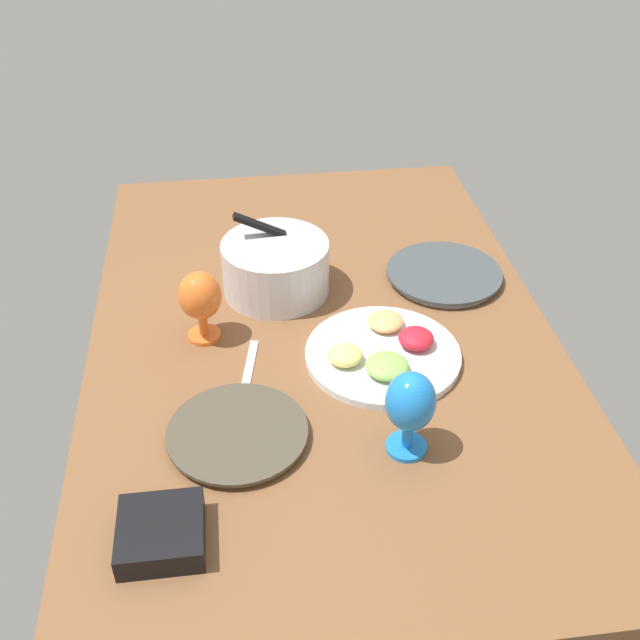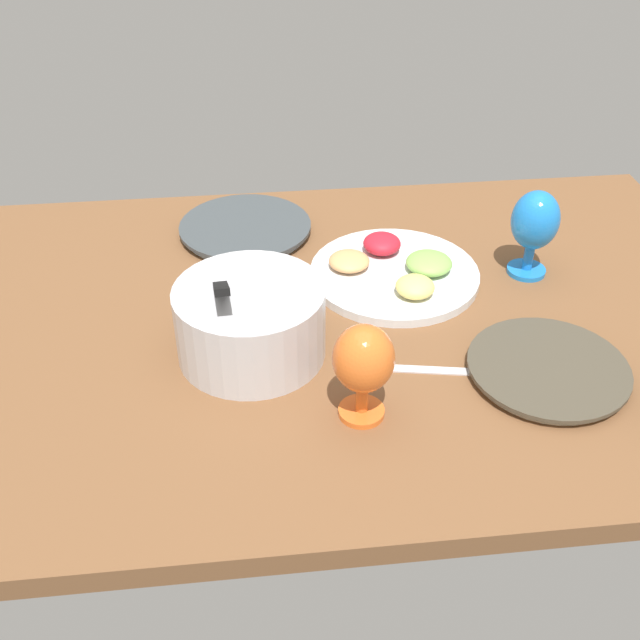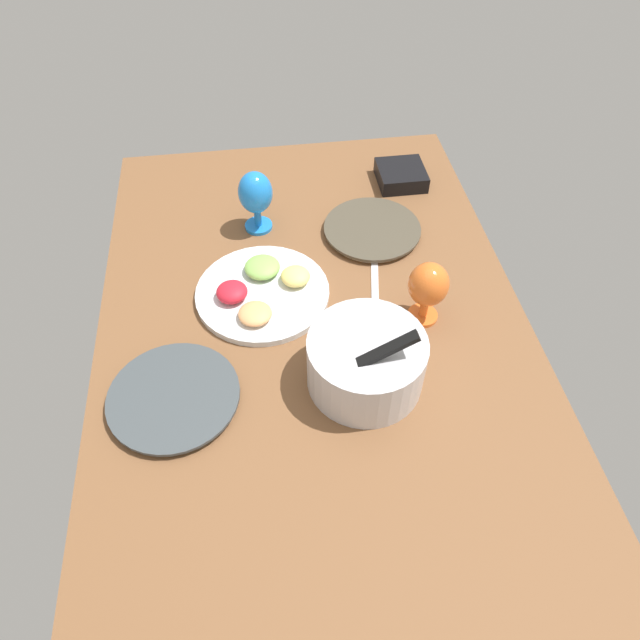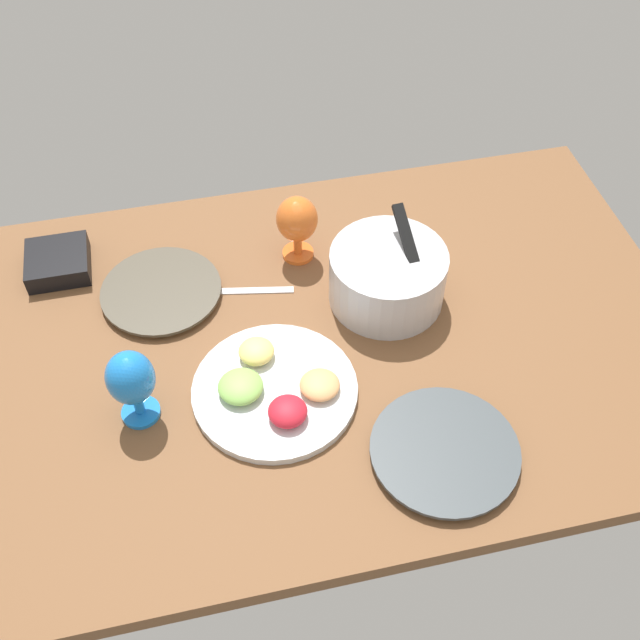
% 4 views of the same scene
% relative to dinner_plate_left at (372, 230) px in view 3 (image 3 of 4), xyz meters
% --- Properties ---
extents(ground_plane, '(1.60, 1.04, 0.04)m').
position_rel_dinner_plate_left_xyz_m(ground_plane, '(0.33, -0.20, -0.03)').
color(ground_plane, brown).
extents(dinner_plate_left, '(0.27, 0.27, 0.02)m').
position_rel_dinner_plate_left_xyz_m(dinner_plate_left, '(0.00, 0.00, 0.00)').
color(dinner_plate_left, beige).
rests_on(dinner_plate_left, ground_plane).
extents(dinner_plate_right, '(0.29, 0.29, 0.02)m').
position_rel_dinner_plate_left_xyz_m(dinner_plate_right, '(0.49, -0.53, 0.00)').
color(dinner_plate_right, silver).
rests_on(dinner_plate_right, ground_plane).
extents(mixing_bowl, '(0.26, 0.26, 0.19)m').
position_rel_dinner_plate_left_xyz_m(mixing_bowl, '(0.49, -0.12, 0.06)').
color(mixing_bowl, silver).
rests_on(mixing_bowl, ground_plane).
extents(fruit_platter, '(0.34, 0.34, 0.06)m').
position_rel_dinner_plate_left_xyz_m(fruit_platter, '(0.20, -0.32, 0.01)').
color(fruit_platter, silver).
rests_on(fruit_platter, ground_plane).
extents(hurricane_glass_orange, '(0.10, 0.10, 0.17)m').
position_rel_dinner_plate_left_xyz_m(hurricane_glass_orange, '(0.33, 0.06, 0.10)').
color(hurricane_glass_orange, orange).
rests_on(hurricane_glass_orange, ground_plane).
extents(hurricane_glass_blue, '(0.09, 0.09, 0.18)m').
position_rel_dinner_plate_left_xyz_m(hurricane_glass_blue, '(-0.07, -0.31, 0.10)').
color(hurricane_glass_blue, '#1E7DDD').
rests_on(hurricane_glass_blue, ground_plane).
extents(square_bowl_black, '(0.14, 0.14, 0.05)m').
position_rel_dinner_plate_left_xyz_m(square_bowl_black, '(-0.22, 0.13, 0.02)').
color(square_bowl_black, black).
rests_on(square_bowl_black, ground_plane).
extents(fork_by_left_plate, '(0.18, 0.05, 0.01)m').
position_rel_dinner_plate_left_xyz_m(fork_by_left_plate, '(0.21, -0.03, -0.01)').
color(fork_by_left_plate, silver).
rests_on(fork_by_left_plate, ground_plane).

